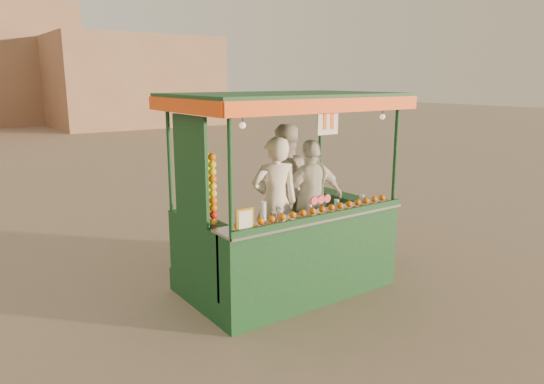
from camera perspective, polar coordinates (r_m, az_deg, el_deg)
ground at (r=6.72m, az=1.52°, el=-10.44°), size 90.00×90.00×0.00m
building_right at (r=30.86m, az=-15.39°, el=11.97°), size 9.00×6.00×5.00m
juice_cart at (r=6.28m, az=1.48°, el=-4.36°), size 2.73×1.77×2.48m
vendor_left at (r=6.31m, az=0.35°, el=-1.24°), size 0.70×0.55×1.67m
vendor_middle at (r=7.00m, az=1.25°, el=0.54°), size 0.92×0.76×1.76m
vendor_right at (r=6.69m, az=4.56°, el=-0.80°), size 0.98×0.51×1.59m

